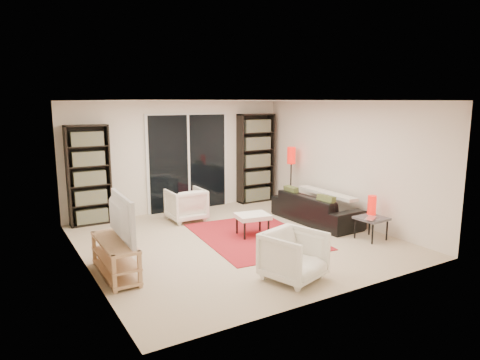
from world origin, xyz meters
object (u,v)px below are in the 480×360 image
Objects in this scene: bookshelf_left at (89,175)px; floor_lamp at (291,162)px; bookshelf_right at (256,158)px; side_table at (371,220)px; tv_stand at (115,257)px; ottoman at (253,217)px; sofa at (316,208)px; armchair_back at (186,204)px; armchair_front at (294,256)px.

floor_lamp is at bearing -12.31° from bookshelf_left.
bookshelf_right reaches higher than side_table.
tv_stand is 2.65m from ottoman.
tv_stand is at bearing -145.87° from bookshelf_right.
ottoman is 1.29× the size of side_table.
sofa is 1.42× the size of floor_lamp.
floor_lamp reaches higher than side_table.
bookshelf_left is at bearing -21.54° from armchair_back.
sofa is (4.16, 0.64, 0.02)m from tv_stand.
bookshelf_left is 0.93× the size of bookshelf_right.
tv_stand is 4.90m from floor_lamp.
sofa is (3.90, -2.14, -0.69)m from bookshelf_left.
bookshelf_left is 2.64× the size of armchair_front.
armchair_back is 1.45× the size of side_table.
tv_stand is at bearing 170.64° from side_table.
ottoman is (0.62, -1.55, 0.02)m from armchair_back.
armchair_back reaches higher than ottoman.
tv_stand is 1.90× the size of ottoman.
armchair_front is 0.53× the size of floor_lamp.
floor_lamp is at bearing -68.94° from bookshelf_right.
bookshelf_left is 2.71× the size of armchair_back.
floor_lamp reaches higher than armchair_back.
side_table is (1.67, -1.24, 0.01)m from ottoman.
bookshelf_left reaches higher than floor_lamp.
bookshelf_right is 2.91× the size of armchair_back.
ottoman is 2.40m from floor_lamp.
armchair_front is at bearing 91.55° from armchair_back.
sofa is 2.62m from armchair_back.
armchair_back is (-2.18, 1.45, 0.04)m from sofa.
armchair_back is 0.52× the size of floor_lamp.
ottoman is at bearing -43.90° from bookshelf_left.
floor_lamp is at bearing 85.58° from side_table.
bookshelf_left is 1.60× the size of tv_stand.
bookshelf_right is 3.56m from side_table.
sofa is at bearing 26.37° from armchair_front.
bookshelf_right is 2.36m from armchair_back.
ottoman is at bearing 56.67° from armchair_front.
side_table is at bearing -87.46° from bookshelf_right.
sofa is (0.05, -2.14, -0.76)m from bookshelf_right.
tv_stand is at bearing -95.28° from bookshelf_left.
side_table is (0.10, -1.34, 0.07)m from sofa.
bookshelf_left reaches higher than sofa.
bookshelf_left is 2.89m from tv_stand.
sofa is at bearing 146.96° from armchair_back.
floor_lamp is at bearing 175.46° from armchair_back.
ottoman and side_table have the same top height.
sofa is at bearing 3.77° from ottoman.
armchair_back is (1.72, -0.70, -0.65)m from bookshelf_left.
sofa is 1.35m from side_table.
tv_stand reaches higher than ottoman.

